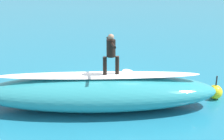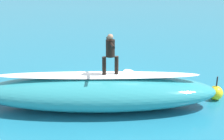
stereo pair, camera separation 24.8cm
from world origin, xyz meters
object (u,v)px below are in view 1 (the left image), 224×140
(surfboard_riding, at_px, (111,75))
(surfer_paddling, at_px, (110,79))
(buoy_marker, at_px, (215,92))
(surfer_riding, at_px, (111,51))
(surfboard_paddling, at_px, (113,83))

(surfboard_riding, xyz_separation_m, surfer_paddling, (0.33, -2.54, -1.14))
(surfboard_riding, height_order, buoy_marker, surfboard_riding)
(surfboard_riding, xyz_separation_m, buoy_marker, (-4.25, -1.30, -1.05))
(buoy_marker, bearing_deg, surfer_paddling, -15.08)
(buoy_marker, bearing_deg, surfer_riding, 17.04)
(surfboard_riding, bearing_deg, surfer_riding, -106.71)
(surfboard_riding, bearing_deg, surfboard_paddling, -101.97)
(surfer_paddling, relative_size, buoy_marker, 1.56)
(surfer_paddling, bearing_deg, surfer_riding, -72.43)
(surfboard_paddling, bearing_deg, surfer_riding, -75.02)
(surfboard_paddling, distance_m, buoy_marker, 4.63)
(surfboard_riding, relative_size, surfer_paddling, 1.40)
(surfboard_riding, xyz_separation_m, surfer_riding, (0.00, -0.00, 0.95))
(surfer_riding, bearing_deg, surfboard_riding, 73.29)
(surfboard_riding, height_order, surfer_riding, surfer_riding)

